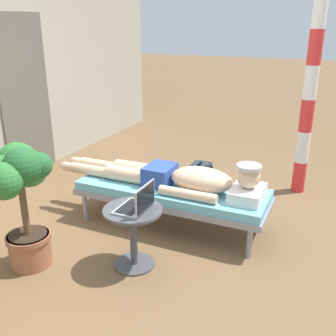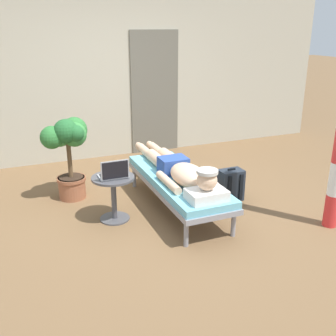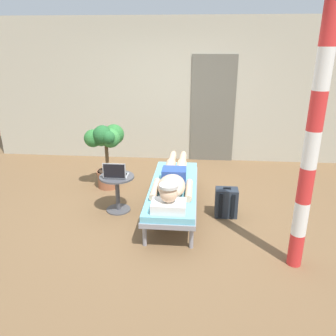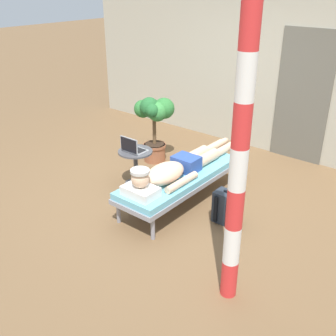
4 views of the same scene
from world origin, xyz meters
name	(u,v)px [view 1 (image 1 of 4)]	position (x,y,z in m)	size (l,w,h in m)	color
ground_plane	(158,232)	(0.00, 0.00, 0.00)	(40.00, 40.00, 0.00)	brown
house_door_panel	(25,97)	(0.80, 2.26, 1.02)	(0.84, 0.03, 2.04)	#625F54
lounge_chair	(172,193)	(0.21, -0.05, 0.35)	(0.65, 1.90, 0.42)	gray
person_reclining	(179,177)	(0.21, -0.13, 0.52)	(0.53, 2.17, 0.33)	white
side_table	(133,227)	(-0.57, -0.05, 0.36)	(0.48, 0.48, 0.52)	#4C4C51
laptop	(138,204)	(-0.57, -0.10, 0.58)	(0.31, 0.24, 0.23)	#A5A8AD
backpack	(199,181)	(0.94, -0.08, 0.20)	(0.30, 0.26, 0.42)	#262D38
potted_plant	(20,186)	(-0.92, 0.76, 0.71)	(0.60, 0.51, 1.05)	#9E5B3D
porch_post	(311,82)	(1.60, -1.11, 1.30)	(0.15, 0.15, 2.60)	red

